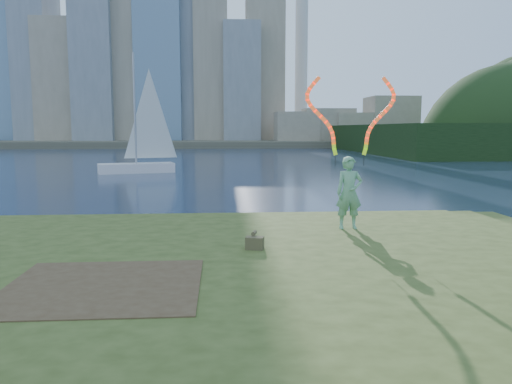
{
  "coord_description": "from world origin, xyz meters",
  "views": [
    {
      "loc": [
        -0.23,
        -11.39,
        3.4
      ],
      "look_at": [
        0.65,
        1.0,
        1.83
      ],
      "focal_mm": 35.0,
      "sensor_mm": 36.0,
      "label": 1
    }
  ],
  "objects": [
    {
      "name": "grassy_knoll",
      "position": [
        0.0,
        -2.3,
        0.34
      ],
      "size": [
        20.0,
        18.0,
        0.8
      ],
      "color": "#354418",
      "rests_on": "ground"
    },
    {
      "name": "woman_with_ribbons",
      "position": [
        3.11,
        1.32,
        2.19
      ],
      "size": [
        2.16,
        0.45,
        4.25
      ],
      "rotation": [
        0.0,
        0.0,
        0.0
      ],
      "color": "#137432",
      "rests_on": "grassy_knoll"
    },
    {
      "name": "sailboat",
      "position": [
        -6.48,
        27.99,
        1.58
      ],
      "size": [
        6.09,
        3.4,
        9.21
      ],
      "rotation": [
        0.0,
        0.0,
        0.29
      ],
      "color": "silver",
      "rests_on": "ground"
    },
    {
      "name": "far_shore",
      "position": [
        0.0,
        95.0,
        0.6
      ],
      "size": [
        320.0,
        40.0,
        1.2
      ],
      "primitive_type": "cube",
      "color": "#4F4A3A",
      "rests_on": "ground"
    },
    {
      "name": "ground",
      "position": [
        0.0,
        0.0,
        0.0
      ],
      "size": [
        320.0,
        320.0,
        0.0
      ],
      "primitive_type": "plane",
      "color": "#17233B",
      "rests_on": "ground"
    },
    {
      "name": "canvas_bag",
      "position": [
        0.49,
        -0.79,
        0.95
      ],
      "size": [
        0.43,
        0.49,
        0.37
      ],
      "rotation": [
        0.0,
        0.0,
        -0.24
      ],
      "color": "#464126",
      "rests_on": "grassy_knoll"
    },
    {
      "name": "dirt_patch",
      "position": [
        -2.2,
        -3.2,
        0.81
      ],
      "size": [
        3.2,
        3.0,
        0.02
      ],
      "primitive_type": "cube",
      "color": "#47331E",
      "rests_on": "grassy_knoll"
    }
  ]
}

